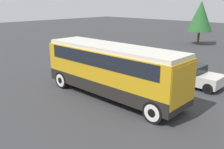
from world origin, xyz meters
The scene contains 5 objects.
ground_plane centered at (0.00, 0.00, 0.00)m, with size 120.00×120.00×0.00m, color #38383A.
tour_bus centered at (0.10, 0.00, 1.89)m, with size 9.22×2.50×3.13m.
parked_car_near centered at (2.10, 5.34, 0.73)m, with size 4.58×1.90×1.46m.
parked_car_mid centered at (-2.10, 4.69, 0.70)m, with size 4.46×1.91×1.40m.
tree_left centered at (-4.94, 21.99, 3.69)m, with size 3.22×3.22×5.66m.
Camera 1 is at (9.72, -10.20, 5.54)m, focal length 40.00 mm.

